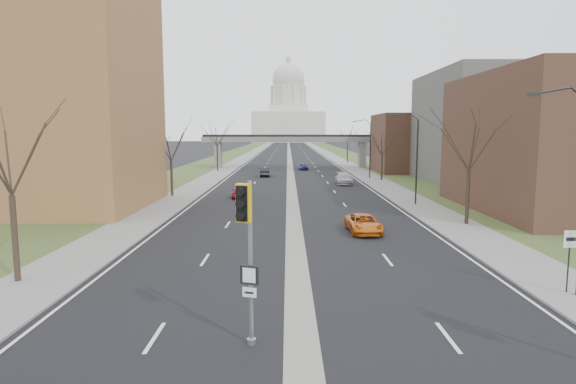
{
  "coord_description": "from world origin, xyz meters",
  "views": [
    {
      "loc": [
        -0.46,
        -13.63,
        6.99
      ],
      "look_at": [
        -0.45,
        10.9,
        3.91
      ],
      "focal_mm": 30.0,
      "sensor_mm": 36.0,
      "label": 1
    }
  ],
  "objects_px": {
    "car_left_near": "(239,192)",
    "car_right_far": "(304,166)",
    "car_right_mid": "(344,179)",
    "car_left_far": "(264,172)",
    "car_right_near": "(364,224)",
    "speed_limit_sign": "(569,250)",
    "signal_pole_median": "(247,234)"
  },
  "relations": [
    {
      "from": "signal_pole_median",
      "to": "speed_limit_sign",
      "type": "relative_size",
      "value": 2.0
    },
    {
      "from": "speed_limit_sign",
      "to": "car_right_mid",
      "type": "height_order",
      "value": "speed_limit_sign"
    },
    {
      "from": "speed_limit_sign",
      "to": "car_right_near",
      "type": "relative_size",
      "value": 0.6
    },
    {
      "from": "signal_pole_median",
      "to": "speed_limit_sign",
      "type": "bearing_deg",
      "value": 39.06
    },
    {
      "from": "car_left_near",
      "to": "car_right_far",
      "type": "relative_size",
      "value": 1.01
    },
    {
      "from": "signal_pole_median",
      "to": "car_right_near",
      "type": "relative_size",
      "value": 1.19
    },
    {
      "from": "speed_limit_sign",
      "to": "car_left_near",
      "type": "distance_m",
      "value": 35.34
    },
    {
      "from": "car_right_mid",
      "to": "car_right_far",
      "type": "relative_size",
      "value": 1.42
    },
    {
      "from": "signal_pole_median",
      "to": "car_right_near",
      "type": "xyz_separation_m",
      "value": [
        6.58,
        18.1,
        -3.16
      ]
    },
    {
      "from": "car_left_far",
      "to": "car_right_far",
      "type": "distance_m",
      "value": 14.53
    },
    {
      "from": "car_right_far",
      "to": "signal_pole_median",
      "type": "bearing_deg",
      "value": -100.55
    },
    {
      "from": "car_left_far",
      "to": "car_right_mid",
      "type": "height_order",
      "value": "car_right_mid"
    },
    {
      "from": "speed_limit_sign",
      "to": "car_left_far",
      "type": "relative_size",
      "value": 0.61
    },
    {
      "from": "car_right_mid",
      "to": "car_left_far",
      "type": "bearing_deg",
      "value": 136.27
    },
    {
      "from": "speed_limit_sign",
      "to": "car_right_mid",
      "type": "relative_size",
      "value": 0.52
    },
    {
      "from": "car_right_near",
      "to": "car_right_mid",
      "type": "distance_m",
      "value": 31.14
    },
    {
      "from": "car_left_near",
      "to": "speed_limit_sign",
      "type": "bearing_deg",
      "value": 114.41
    },
    {
      "from": "car_left_near",
      "to": "car_right_near",
      "type": "distance_m",
      "value": 20.76
    },
    {
      "from": "car_left_near",
      "to": "car_left_far",
      "type": "relative_size",
      "value": 0.84
    },
    {
      "from": "signal_pole_median",
      "to": "car_left_far",
      "type": "distance_m",
      "value": 60.78
    },
    {
      "from": "signal_pole_median",
      "to": "speed_limit_sign",
      "type": "distance_m",
      "value": 14.4
    },
    {
      "from": "car_right_mid",
      "to": "car_right_far",
      "type": "distance_m",
      "value": 24.86
    },
    {
      "from": "car_right_near",
      "to": "car_right_mid",
      "type": "relative_size",
      "value": 0.88
    },
    {
      "from": "speed_limit_sign",
      "to": "car_left_far",
      "type": "height_order",
      "value": "speed_limit_sign"
    },
    {
      "from": "speed_limit_sign",
      "to": "car_right_near",
      "type": "height_order",
      "value": "speed_limit_sign"
    },
    {
      "from": "car_right_near",
      "to": "car_right_mid",
      "type": "bearing_deg",
      "value": 83.67
    },
    {
      "from": "car_right_near",
      "to": "car_right_far",
      "type": "distance_m",
      "value": 55.55
    },
    {
      "from": "speed_limit_sign",
      "to": "car_right_near",
      "type": "bearing_deg",
      "value": 114.73
    },
    {
      "from": "speed_limit_sign",
      "to": "car_right_near",
      "type": "distance_m",
      "value": 14.63
    },
    {
      "from": "car_left_near",
      "to": "car_right_far",
      "type": "distance_m",
      "value": 38.46
    },
    {
      "from": "car_right_near",
      "to": "car_left_far",
      "type": "bearing_deg",
      "value": 99.6
    },
    {
      "from": "car_right_far",
      "to": "car_right_mid",
      "type": "bearing_deg",
      "value": -86.7
    }
  ]
}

